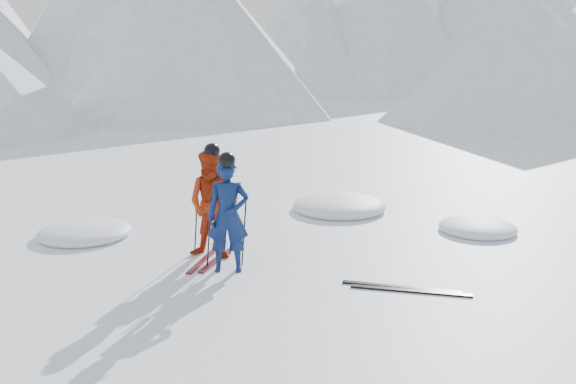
{
  "coord_description": "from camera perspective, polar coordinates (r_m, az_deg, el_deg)",
  "views": [
    {
      "loc": [
        -2.39,
        -9.17,
        3.27
      ],
      "look_at": [
        -1.44,
        0.5,
        1.1
      ],
      "focal_mm": 38.0,
      "sensor_mm": 36.0,
      "label": 1
    }
  ],
  "objects": [
    {
      "name": "ski_worn_right",
      "position": [
        10.27,
        -6.19,
        -5.96
      ],
      "size": [
        0.74,
        1.6,
        0.03
      ],
      "primitive_type": "cube",
      "rotation": [
        0.0,
        0.0,
        -0.4
      ],
      "color": "black",
      "rests_on": "ground"
    },
    {
      "name": "skier_red",
      "position": [
        10.03,
        -6.99,
        -1.16
      ],
      "size": [
        1.06,
        0.95,
        1.8
      ],
      "primitive_type": "imported",
      "rotation": [
        0.0,
        0.0,
        -0.36
      ],
      "color": "#AA2C0D",
      "rests_on": "ground"
    },
    {
      "name": "pole_red_left",
      "position": [
        10.36,
        -8.58,
        -2.49
      ],
      "size": [
        0.12,
        0.1,
        1.2
      ],
      "primitive_type": "cylinder",
      "rotation": [
        0.06,
        0.08,
        0.0
      ],
      "color": "black",
      "rests_on": "ground"
    },
    {
      "name": "ski_worn_left",
      "position": [
        10.28,
        -7.53,
        -5.99
      ],
      "size": [
        0.63,
        1.64,
        0.03
      ],
      "primitive_type": "cube",
      "rotation": [
        0.0,
        0.0,
        -0.33
      ],
      "color": "black",
      "rests_on": "ground"
    },
    {
      "name": "ski_loose_a",
      "position": [
        9.03,
        10.51,
        -8.76
      ],
      "size": [
        1.62,
        0.69,
        0.03
      ],
      "primitive_type": "cube",
      "rotation": [
        0.0,
        0.0,
        1.21
      ],
      "color": "black",
      "rests_on": "ground"
    },
    {
      "name": "ground",
      "position": [
        10.02,
        8.56,
        -6.59
      ],
      "size": [
        160.0,
        160.0,
        0.0
      ],
      "primitive_type": "plane",
      "color": "white",
      "rests_on": "ground"
    },
    {
      "name": "snow_lumps",
      "position": [
        12.01,
        2.68,
        -3.22
      ],
      "size": [
        9.6,
        6.94,
        0.45
      ],
      "color": "white",
      "rests_on": "ground"
    },
    {
      "name": "pole_red_right",
      "position": [
        10.24,
        -5.25,
        -2.56
      ],
      "size": [
        0.12,
        0.08,
        1.2
      ],
      "primitive_type": "cylinder",
      "rotation": [
        -0.05,
        0.08,
        0.0
      ],
      "color": "black",
      "rests_on": "ground"
    },
    {
      "name": "ski_loose_b",
      "position": [
        8.92,
        11.41,
        -9.06
      ],
      "size": [
        1.64,
        0.63,
        0.03
      ],
      "primitive_type": "cube",
      "rotation": [
        0.0,
        0.0,
        1.24
      ],
      "color": "black",
      "rests_on": "ground"
    },
    {
      "name": "pole_blue_left",
      "position": [
        9.6,
        -7.39,
        -3.74
      ],
      "size": [
        0.12,
        0.08,
        1.17
      ],
      "primitive_type": "cylinder",
      "rotation": [
        0.05,
        0.08,
        0.0
      ],
      "color": "black",
      "rests_on": "ground"
    },
    {
      "name": "skier_blue",
      "position": [
        9.37,
        -5.63,
        -2.24
      ],
      "size": [
        0.67,
        0.47,
        1.76
      ],
      "primitive_type": "imported",
      "rotation": [
        0.0,
        0.0,
        -0.08
      ],
      "color": "#0C1D4D",
      "rests_on": "ground"
    },
    {
      "name": "mountain_range",
      "position": [
        45.34,
        4.88,
        16.92
      ],
      "size": [
        106.15,
        62.94,
        15.53
      ],
      "color": "#B2BCD1",
      "rests_on": "ground"
    },
    {
      "name": "pole_blue_right",
      "position": [
        9.69,
        -4.12,
        -3.51
      ],
      "size": [
        0.12,
        0.07,
        1.17
      ],
      "primitive_type": "cylinder",
      "rotation": [
        -0.04,
        0.08,
        0.0
      ],
      "color": "black",
      "rests_on": "ground"
    }
  ]
}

